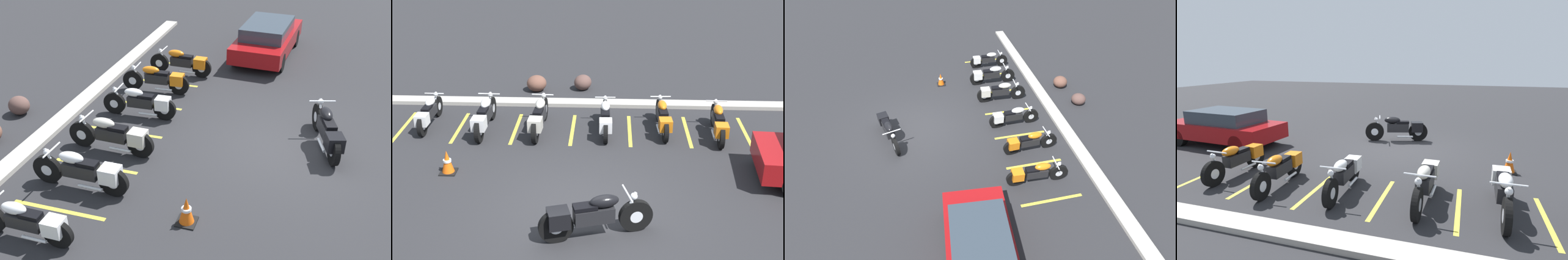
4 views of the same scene
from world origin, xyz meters
The scene contains 19 objects.
ground centered at (0.00, 0.00, 0.00)m, with size 60.00×60.00×0.00m, color #262628.
motorcycle_black_featured centered at (0.27, -1.03, 0.50)m, with size 2.33×0.97×0.94m.
parked_bike_0 centered at (-4.65, 4.14, 0.43)m, with size 0.58×2.05×0.81m.
parked_bike_1 centered at (-2.95, 3.89, 0.48)m, with size 0.64×2.28×0.90m.
parked_bike_2 centered at (-1.38, 3.91, 0.47)m, with size 0.64×2.27×0.89m.
parked_bike_3 centered at (0.51, 3.94, 0.45)m, with size 0.60×2.13×0.84m.
parked_bike_4 centered at (2.14, 4.07, 0.45)m, with size 0.60×2.13×0.84m.
parked_bike_5 centered at (3.67, 3.77, 0.45)m, with size 0.60×2.16×0.85m.
concrete_curb centered at (0.00, 6.02, 0.06)m, with size 18.00×0.50×0.12m, color #A8A399.
landscape_rock_0 centered at (-1.88, 7.19, 0.28)m, with size 0.65×0.67×0.55m, color brown.
landscape_rock_1 centered at (-0.31, 7.39, 0.26)m, with size 0.57×0.64×0.52m, color brown.
traffic_cone centered at (-3.36, 1.46, 0.28)m, with size 0.40×0.40×0.61m.
stall_line_0 centered at (-5.41, 4.10, 0.00)m, with size 0.10×2.10×0.00m, color gold.
stall_line_1 centered at (-3.76, 4.10, 0.00)m, with size 0.10×2.10×0.00m, color gold.
stall_line_2 centered at (-2.10, 4.10, 0.00)m, with size 0.10×2.10×0.00m, color gold.
stall_line_3 centered at (-0.44, 4.10, 0.00)m, with size 0.10×2.10×0.00m, color gold.
stall_line_4 centered at (1.21, 4.10, 0.00)m, with size 0.10×2.10×0.00m, color gold.
stall_line_5 centered at (2.87, 4.10, 0.00)m, with size 0.10×2.10×0.00m, color gold.
stall_line_6 centered at (4.53, 4.10, 0.00)m, with size 0.10×2.10×0.00m, color gold.
Camera 2 is at (0.61, -10.19, 6.72)m, focal length 50.00 mm.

